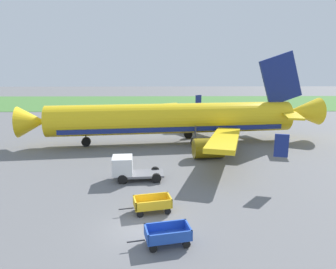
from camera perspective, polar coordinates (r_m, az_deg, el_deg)
The scene contains 6 objects.
ground_plane at distance 20.45m, azimuth -5.02°, elevation -16.55°, with size 220.00×220.00×0.00m, color slate.
grass_strip at distance 78.22m, azimuth -1.86°, elevation 5.76°, with size 220.00×28.00×0.06m, color #477A38.
airplane at distance 39.28m, azimuth 2.21°, elevation 2.80°, with size 37.66×30.31×11.34m.
baggage_cart_nearest at distance 18.61m, azimuth -0.08°, elevation -17.59°, with size 3.63×1.89×1.07m.
baggage_cart_second_in_row at distance 22.10m, azimuth -2.85°, elevation -12.35°, with size 3.63×1.91×1.07m.
service_truck_beside_carts at distance 27.65m, azimuth -7.17°, elevation -5.97°, with size 4.52×2.31×2.10m.
Camera 1 is at (1.47, -17.71, 10.12)m, focal length 33.85 mm.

